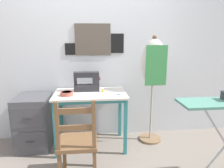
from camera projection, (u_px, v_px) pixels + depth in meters
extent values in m
plane|color=gray|center=(92.00, 157.00, 2.52)|extent=(14.00, 14.00, 0.00)
cube|color=silver|center=(90.00, 52.00, 2.88)|extent=(10.00, 0.05, 2.55)
cube|color=brown|center=(93.00, 40.00, 2.81)|extent=(0.50, 0.02, 0.44)
cube|color=black|center=(71.00, 49.00, 2.81)|extent=(0.16, 0.01, 0.16)
cube|color=black|center=(117.00, 43.00, 2.86)|extent=(0.18, 0.01, 0.27)
cube|color=silver|center=(90.00, 94.00, 2.64)|extent=(0.95, 0.59, 0.02)
cube|color=teal|center=(90.00, 102.00, 2.40)|extent=(0.87, 0.03, 0.04)
cube|color=teal|center=(55.00, 131.00, 2.43)|extent=(0.04, 0.04, 0.74)
cube|color=teal|center=(125.00, 127.00, 2.52)|extent=(0.04, 0.04, 0.74)
cube|color=teal|center=(61.00, 115.00, 2.93)|extent=(0.04, 0.04, 0.74)
cube|color=teal|center=(120.00, 113.00, 3.02)|extent=(0.04, 0.04, 0.74)
cube|color=#28282D|center=(87.00, 88.00, 2.74)|extent=(0.34, 0.15, 0.08)
cube|color=#28282D|center=(96.00, 78.00, 2.72)|extent=(0.09, 0.13, 0.18)
cube|color=#28282D|center=(85.00, 74.00, 2.70)|extent=(0.29, 0.12, 0.07)
cube|color=#28282D|center=(75.00, 81.00, 2.70)|extent=(0.04, 0.08, 0.11)
cylinder|color=#B22D2D|center=(100.00, 78.00, 2.73)|extent=(0.02, 0.06, 0.06)
cylinder|color=#99999E|center=(96.00, 71.00, 2.70)|extent=(0.01, 0.01, 0.02)
cylinder|color=#B25647|center=(67.00, 94.00, 2.51)|extent=(0.16, 0.16, 0.05)
cylinder|color=brown|center=(67.00, 92.00, 2.51)|extent=(0.13, 0.13, 0.01)
cube|color=silver|center=(122.00, 94.00, 2.59)|extent=(0.08, 0.07, 0.00)
cube|color=silver|center=(123.00, 94.00, 2.58)|extent=(0.09, 0.05, 0.00)
torus|color=#2870B7|center=(119.00, 95.00, 2.55)|extent=(0.03, 0.03, 0.01)
torus|color=#2870B7|center=(118.00, 94.00, 2.55)|extent=(0.03, 0.03, 0.01)
cylinder|color=yellow|center=(103.00, 90.00, 2.68)|extent=(0.03, 0.03, 0.04)
cylinder|color=beige|center=(103.00, 89.00, 2.68)|extent=(0.04, 0.04, 0.00)
cylinder|color=beige|center=(103.00, 92.00, 2.68)|extent=(0.04, 0.04, 0.00)
cube|color=brown|center=(78.00, 142.00, 2.09)|extent=(0.40, 0.38, 0.04)
cube|color=brown|center=(64.00, 153.00, 2.28)|extent=(0.04, 0.04, 0.39)
cube|color=brown|center=(94.00, 151.00, 2.31)|extent=(0.04, 0.04, 0.39)
cube|color=brown|center=(57.00, 126.00, 1.86)|extent=(0.04, 0.04, 0.48)
cube|color=brown|center=(94.00, 125.00, 1.89)|extent=(0.04, 0.04, 0.48)
cube|color=brown|center=(75.00, 111.00, 1.84)|extent=(0.34, 0.02, 0.06)
cube|color=brown|center=(76.00, 128.00, 1.88)|extent=(0.34, 0.02, 0.06)
cube|color=#4C4C51|center=(34.00, 122.00, 2.72)|extent=(0.43, 0.50, 0.72)
cube|color=#46464B|center=(27.00, 118.00, 2.43)|extent=(0.40, 0.01, 0.26)
cube|color=#333338|center=(27.00, 118.00, 2.42)|extent=(0.10, 0.01, 0.02)
cube|color=#46464B|center=(30.00, 142.00, 2.50)|extent=(0.40, 0.01, 0.26)
cube|color=#333338|center=(30.00, 142.00, 2.49)|extent=(0.10, 0.01, 0.02)
cylinder|color=#846647|center=(150.00, 138.00, 2.97)|extent=(0.32, 0.32, 0.03)
cylinder|color=#ADA89E|center=(151.00, 109.00, 2.86)|extent=(0.03, 0.03, 0.90)
ellipsoid|color=beige|center=(153.00, 62.00, 2.71)|extent=(0.34, 0.24, 0.63)
sphere|color=brown|center=(155.00, 37.00, 2.64)|extent=(0.06, 0.06, 0.06)
cube|color=#3D934C|center=(156.00, 66.00, 2.60)|extent=(0.29, 0.01, 0.53)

